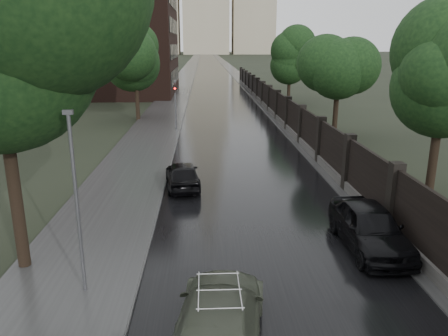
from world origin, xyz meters
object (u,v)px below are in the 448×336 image
hatchback_left (183,175)px  lamp_post (77,204)px  tree_right_c (290,60)px  tree_left_far (135,61)px  tree_right_b (339,69)px  traffic_light (175,101)px  car_right_near (370,227)px  volga_sedan (219,320)px  tree_right_a (443,88)px

hatchback_left → lamp_post: bearing=69.5°
tree_right_c → lamp_post: (-12.90, -38.50, -2.28)m
tree_left_far → tree_right_b: (15.50, -8.00, -0.29)m
traffic_light → car_right_near: (7.70, -21.02, -1.63)m
volga_sedan → hatchback_left: volga_sedan is taller
tree_left_far → tree_right_a: (15.50, -22.00, -0.29)m
lamp_post → car_right_near: size_ratio=1.14×
traffic_light → tree_right_c: bearing=51.8°
lamp_post → hatchback_left: bearing=76.3°
tree_right_a → tree_right_c: (0.00, 32.00, 0.00)m
hatchback_left → tree_right_b: bearing=-140.2°
tree_right_b → hatchback_left: (-10.65, -11.25, -4.30)m
lamp_post → traffic_light: (1.10, 23.49, -0.27)m
lamp_post → traffic_light: bearing=87.3°
tree_right_b → car_right_near: bearing=-102.8°
tree_right_b → volga_sedan: (-9.30, -22.80, -4.25)m
tree_right_a → hatchback_left: size_ratio=1.85×
tree_right_a → car_right_near: (-4.10, -4.03, -4.18)m
car_right_near → hatchback_left: bearing=133.0°
traffic_light → volga_sedan: bearing=-84.5°
hatchback_left → car_right_near: size_ratio=0.84×
tree_right_b → hatchback_left: 16.08m
tree_right_b → traffic_light: 12.44m
lamp_post → car_right_near: 9.34m
tree_right_a → hatchback_left: bearing=165.5°
tree_right_b → hatchback_left: tree_right_b is taller
lamp_post → volga_sedan: (3.60, -2.30, -1.97)m
tree_right_a → tree_right_c: size_ratio=1.00×
lamp_post → hatchback_left: (2.25, 9.25, -2.03)m
tree_left_far → tree_right_a: 26.91m
tree_left_far → volga_sedan: 31.74m
hatchback_left → car_right_near: car_right_near is taller
tree_left_far → traffic_light: bearing=-53.5°
volga_sedan → car_right_near: (5.20, 4.77, 0.06)m
tree_right_a → volga_sedan: tree_right_a is taller
tree_right_c → lamp_post: size_ratio=1.37×
volga_sedan → tree_right_a: bearing=-128.7°
tree_right_b → car_right_near: (-4.10, -18.03, -4.18)m
tree_left_far → tree_right_c: size_ratio=1.05×
tree_left_far → traffic_light: tree_left_far is taller
tree_left_far → tree_right_b: 17.45m
tree_right_c → traffic_light: bearing=-128.2°
tree_left_far → hatchback_left: tree_left_far is taller
tree_right_a → car_right_near: size_ratio=1.56×
lamp_post → traffic_light: 23.52m
lamp_post → hatchback_left: lamp_post is taller
tree_left_far → lamp_post: (2.60, -28.50, -2.57)m
traffic_light → hatchback_left: bearing=-85.4°
tree_right_a → lamp_post: size_ratio=1.37×
tree_left_far → hatchback_left: (4.85, -19.25, -4.60)m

